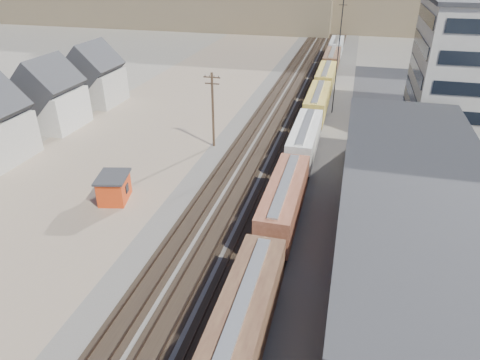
% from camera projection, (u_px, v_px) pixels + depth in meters
% --- Properties ---
extents(ballast_bed, '(18.00, 200.00, 0.06)m').
position_uv_depth(ballast_bed, '(286.00, 131.00, 62.92)').
color(ballast_bed, '#4C4742').
rests_on(ballast_bed, ground).
extents(dirt_yard, '(24.00, 180.00, 0.03)m').
position_uv_depth(dirt_yard, '(130.00, 143.00, 58.91)').
color(dirt_yard, '#827059').
rests_on(dirt_yard, ground).
extents(asphalt_lot, '(26.00, 120.00, 0.04)m').
position_uv_depth(asphalt_lot, '(468.00, 201.00, 45.14)').
color(asphalt_lot, '#232326').
rests_on(asphalt_lot, ground).
extents(rail_tracks, '(11.40, 200.00, 0.24)m').
position_uv_depth(rail_tracks, '(282.00, 130.00, 63.00)').
color(rail_tracks, black).
rests_on(rail_tracks, ground).
extents(freight_train, '(3.00, 119.74, 4.46)m').
position_uv_depth(freight_train, '(312.00, 119.00, 59.23)').
color(freight_train, black).
rests_on(freight_train, ground).
extents(warehouse, '(12.40, 40.40, 7.25)m').
position_uv_depth(warehouse, '(413.00, 212.00, 36.48)').
color(warehouse, tan).
rests_on(warehouse, ground).
extents(utility_pole_north, '(2.20, 0.32, 10.00)m').
position_uv_depth(utility_pole_north, '(213.00, 109.00, 55.54)').
color(utility_pole_north, '#382619').
rests_on(utility_pole_north, ground).
extents(radio_mast, '(1.20, 0.16, 18.00)m').
position_uv_depth(radio_mast, '(338.00, 56.00, 65.83)').
color(radio_mast, black).
rests_on(radio_mast, ground).
extents(maintenance_shed, '(3.87, 4.52, 2.87)m').
position_uv_depth(maintenance_shed, '(114.00, 188.00, 44.70)').
color(maintenance_shed, red).
rests_on(maintenance_shed, ground).
extents(parked_car_blue, '(5.76, 6.45, 1.66)m').
position_uv_depth(parked_car_blue, '(468.00, 122.00, 64.05)').
color(parked_car_blue, navy).
rests_on(parked_car_blue, ground).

